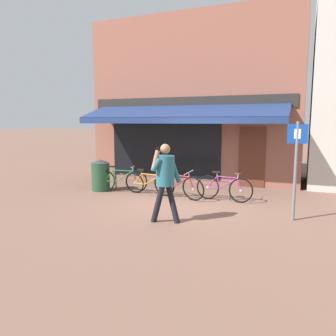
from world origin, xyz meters
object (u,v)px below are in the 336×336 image
at_px(bicycle_green, 120,180).
at_px(parking_sign, 296,160).
at_px(litter_bin, 101,175).
at_px(bicycle_purple, 224,188).
at_px(pedestrian_adult, 165,175).
at_px(bicycle_orange, 149,183).
at_px(bicycle_red, 178,186).

height_order(bicycle_green, parking_sign, parking_sign).
bearing_deg(bicycle_green, litter_bin, 166.77).
xyz_separation_m(bicycle_purple, pedestrian_adult, (-0.76, -2.60, 0.72)).
xyz_separation_m(bicycle_green, parking_sign, (5.34, -1.13, 1.02)).
xyz_separation_m(bicycle_orange, litter_bin, (-1.78, -0.04, 0.16)).
bearing_deg(bicycle_green, parking_sign, -26.98).
relative_size(bicycle_red, bicycle_purple, 1.03).
bearing_deg(litter_bin, bicycle_green, 1.78).
relative_size(pedestrian_adult, parking_sign, 0.79).
relative_size(bicycle_orange, bicycle_red, 1.00).
bearing_deg(bicycle_orange, bicycle_green, -175.38).
bearing_deg(parking_sign, bicycle_purple, 146.33).
bearing_deg(bicycle_red, pedestrian_adult, -64.13).
bearing_deg(bicycle_purple, parking_sign, -28.62).
bearing_deg(bicycle_orange, bicycle_red, -4.00).
bearing_deg(bicycle_purple, bicycle_orange, -171.34).
bearing_deg(bicycle_green, bicycle_red, -18.44).
xyz_separation_m(bicycle_orange, pedestrian_adult, (1.59, -2.45, 0.74)).
bearing_deg(bicycle_orange, litter_bin, -175.00).
distance_m(bicycle_purple, pedestrian_adult, 2.80).
relative_size(bicycle_orange, litter_bin, 1.68).
distance_m(bicycle_orange, bicycle_red, 1.04).
height_order(bicycle_orange, bicycle_red, bicycle_red).
bearing_deg(bicycle_orange, bicycle_purple, 7.37).
bearing_deg(bicycle_red, bicycle_purple, 24.32).
height_order(bicycle_red, litter_bin, litter_bin).
xyz_separation_m(pedestrian_adult, litter_bin, (-3.37, 2.41, -0.58)).
bearing_deg(bicycle_green, bicycle_orange, -14.14).
xyz_separation_m(bicycle_orange, parking_sign, (4.30, -1.15, 1.05)).
bearing_deg(litter_bin, parking_sign, -10.34).
bearing_deg(bicycle_purple, bicycle_red, -162.68).
height_order(pedestrian_adult, parking_sign, parking_sign).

